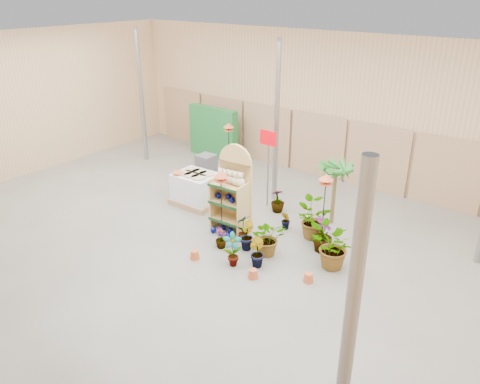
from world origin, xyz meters
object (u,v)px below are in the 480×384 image
object	(u,v)px
potted_plant_2	(268,237)
display_shelf	(233,191)
bird_table_front	(221,176)
pallet_stack	(196,189)

from	to	relation	value
potted_plant_2	display_shelf	bearing A→B (deg)	160.12
bird_table_front	potted_plant_2	size ratio (longest dim) A/B	1.91
display_shelf	potted_plant_2	xyz separation A→B (m)	(1.44, -0.52, -0.58)
bird_table_front	display_shelf	bearing A→B (deg)	83.79
display_shelf	potted_plant_2	bearing A→B (deg)	-24.19
pallet_stack	potted_plant_2	size ratio (longest dim) A/B	1.50
display_shelf	bird_table_front	size ratio (longest dim) A/B	1.33
pallet_stack	display_shelf	bearing A→B (deg)	-17.52
pallet_stack	potted_plant_2	distance (m)	3.31
pallet_stack	potted_plant_2	bearing A→B (deg)	-19.58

